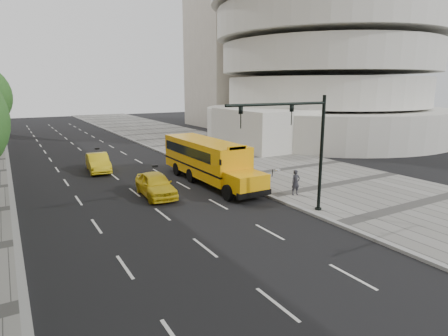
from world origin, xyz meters
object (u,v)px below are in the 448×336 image
taxi_far (98,163)px  pedestrian (296,182)px  school_bus (207,158)px  taxi_near (156,185)px  traffic_signal (302,141)px

taxi_far → pedestrian: bearing=-51.6°
school_bus → pedestrian: school_bus is taller
taxi_near → traffic_signal: bearing=-51.6°
school_bus → taxi_far: school_bus is taller
taxi_near → pedestrian: 8.83m
school_bus → traffic_signal: traffic_signal is taller
taxi_near → traffic_signal: 9.76m
taxi_near → pedestrian: size_ratio=2.77×
pedestrian → traffic_signal: size_ratio=0.25×
taxi_far → taxi_near: bearing=-75.2°
taxi_near → traffic_signal: (5.27, -7.51, 3.33)m
school_bus → pedestrian: 7.09m
school_bus → taxi_far: size_ratio=2.59×
taxi_far → pedestrian: (9.06, -13.73, 0.22)m
school_bus → pedestrian: size_ratio=7.20×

